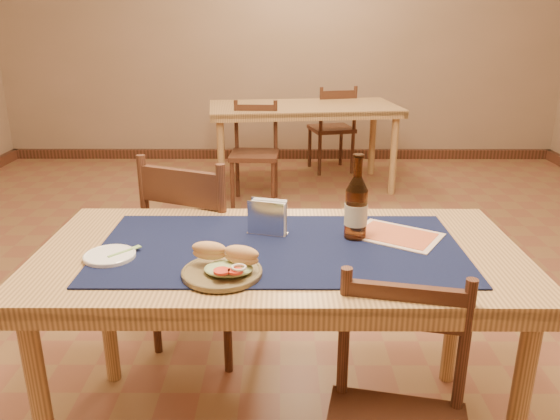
{
  "coord_description": "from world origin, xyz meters",
  "views": [
    {
      "loc": [
        0.01,
        -2.47,
        1.47
      ],
      "look_at": [
        0.0,
        -0.7,
        0.85
      ],
      "focal_mm": 35.0,
      "sensor_mm": 36.0,
      "label": 1
    }
  ],
  "objects_px": {
    "back_table": "(303,114)",
    "chair_main_far": "(204,250)",
    "sandwich_plate": "(224,267)",
    "beer_bottle": "(356,208)",
    "napkin_holder": "(267,218)",
    "main_table": "(280,271)"
  },
  "relations": [
    {
      "from": "back_table",
      "to": "chair_main_far",
      "type": "relative_size",
      "value": 1.84
    },
    {
      "from": "back_table",
      "to": "sandwich_plate",
      "type": "bearing_deg",
      "value": -96.04
    },
    {
      "from": "chair_main_far",
      "to": "beer_bottle",
      "type": "relative_size",
      "value": 3.2
    },
    {
      "from": "chair_main_far",
      "to": "napkin_holder",
      "type": "xyz_separation_m",
      "value": [
        0.3,
        -0.46,
        0.32
      ]
    },
    {
      "from": "chair_main_far",
      "to": "main_table",
      "type": "bearing_deg",
      "value": -59.32
    },
    {
      "from": "beer_bottle",
      "to": "back_table",
      "type": "bearing_deg",
      "value": 91.12
    },
    {
      "from": "sandwich_plate",
      "to": "beer_bottle",
      "type": "xyz_separation_m",
      "value": [
        0.42,
        0.29,
        0.08
      ]
    },
    {
      "from": "back_table",
      "to": "napkin_holder",
      "type": "bearing_deg",
      "value": -94.48
    },
    {
      "from": "main_table",
      "to": "back_table",
      "type": "height_order",
      "value": "same"
    },
    {
      "from": "main_table",
      "to": "sandwich_plate",
      "type": "height_order",
      "value": "sandwich_plate"
    },
    {
      "from": "main_table",
      "to": "napkin_holder",
      "type": "bearing_deg",
      "value": 110.89
    },
    {
      "from": "napkin_holder",
      "to": "beer_bottle",
      "type": "bearing_deg",
      "value": -6.41
    },
    {
      "from": "sandwich_plate",
      "to": "napkin_holder",
      "type": "height_order",
      "value": "napkin_holder"
    },
    {
      "from": "beer_bottle",
      "to": "main_table",
      "type": "bearing_deg",
      "value": -162.57
    },
    {
      "from": "main_table",
      "to": "napkin_holder",
      "type": "xyz_separation_m",
      "value": [
        -0.04,
        0.12,
        0.15
      ]
    },
    {
      "from": "main_table",
      "to": "chair_main_far",
      "type": "xyz_separation_m",
      "value": [
        -0.34,
        0.58,
        -0.18
      ]
    },
    {
      "from": "main_table",
      "to": "beer_bottle",
      "type": "bearing_deg",
      "value": 17.43
    },
    {
      "from": "chair_main_far",
      "to": "napkin_holder",
      "type": "bearing_deg",
      "value": -57.13
    },
    {
      "from": "back_table",
      "to": "beer_bottle",
      "type": "xyz_separation_m",
      "value": [
        0.06,
        -3.13,
        0.2
      ]
    },
    {
      "from": "chair_main_far",
      "to": "beer_bottle",
      "type": "bearing_deg",
      "value": -39.5
    },
    {
      "from": "sandwich_plate",
      "to": "chair_main_far",
      "type": "bearing_deg",
      "value": 102.79
    },
    {
      "from": "back_table",
      "to": "beer_bottle",
      "type": "height_order",
      "value": "beer_bottle"
    }
  ]
}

